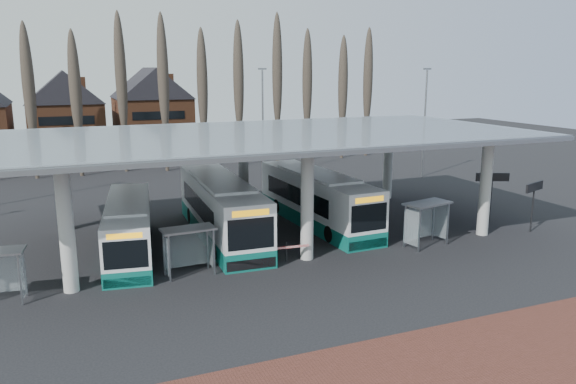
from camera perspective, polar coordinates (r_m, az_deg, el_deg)
name	(u,v)px	position (r m, az deg, el deg)	size (l,w,h in m)	color
ground	(327,274)	(28.67, 3.99, -8.28)	(140.00, 140.00, 0.00)	black
station_canopy	(270,143)	(34.45, -1.79, 5.01)	(32.00, 16.00, 6.34)	beige
poplar_row	(182,82)	(58.25, -10.67, 10.89)	(45.10, 1.10, 14.50)	#473D33
townhouse_row	(18,108)	(68.22, -25.73, 7.70)	(36.80, 10.30, 12.25)	brown
lamp_post_b	(263,121)	(53.35, -2.58, 7.27)	(0.80, 0.16, 10.17)	slate
lamp_post_c	(425,121)	(54.61, 13.72, 7.05)	(0.80, 0.16, 10.17)	slate
bus_0	(129,228)	(32.60, -15.85, -3.54)	(3.87, 11.10, 3.02)	white
bus_1	(221,209)	(34.55, -6.79, -1.78)	(3.35, 13.09, 3.61)	white
bus_2	(316,199)	(37.24, 2.90, -0.75)	(3.25, 12.65, 3.49)	white
shelter_1	(188,240)	(28.45, -10.14, -4.86)	(2.70, 1.48, 2.43)	gray
shelter_2	(425,214)	(33.47, 13.76, -2.18)	(3.04, 1.96, 2.60)	gray
info_sign_0	(534,191)	(38.30, 23.73, 0.13)	(2.04, 0.84, 3.18)	black
info_sign_1	(492,181)	(40.01, 20.04, 1.08)	(2.10, 0.95, 3.30)	black
barrier	(289,248)	(29.84, 0.09, -5.73)	(2.14, 0.65, 1.07)	black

